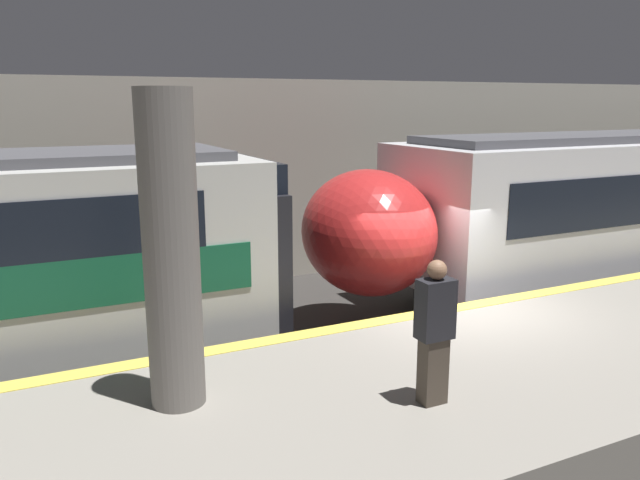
% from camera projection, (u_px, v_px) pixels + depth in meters
% --- Properties ---
extents(ground_plane, '(120.00, 120.00, 0.00)m').
position_uv_depth(ground_plane, '(450.00, 370.00, 10.23)').
color(ground_plane, '#33302D').
extents(platform, '(40.00, 4.01, 1.14)m').
position_uv_depth(platform, '(544.00, 388.00, 8.35)').
color(platform, gray).
rests_on(platform, ground).
extents(station_rear_barrier, '(50.00, 0.15, 4.84)m').
position_uv_depth(station_rear_barrier, '(293.00, 180.00, 15.32)').
color(station_rear_barrier, '#B2AD9E').
rests_on(station_rear_barrier, ground).
extents(support_pillar_near, '(0.58, 0.58, 3.33)m').
position_uv_depth(support_pillar_near, '(171.00, 253.00, 6.41)').
color(support_pillar_near, slate).
rests_on(support_pillar_near, platform).
extents(person_waiting, '(0.38, 0.24, 1.59)m').
position_uv_depth(person_waiting, '(435.00, 329.00, 6.58)').
color(person_waiting, '#473D33').
rests_on(person_waiting, platform).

